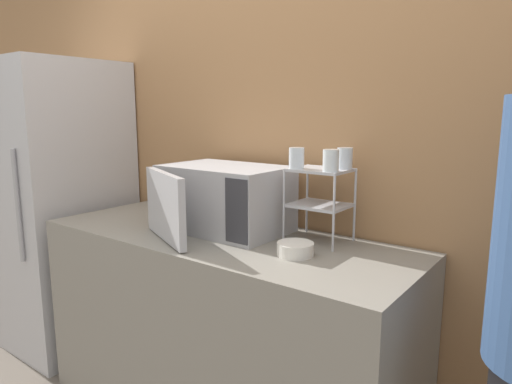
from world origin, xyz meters
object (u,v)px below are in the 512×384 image
at_px(bowl, 295,249).
at_px(refrigerator, 60,206).
at_px(dish_rack, 320,190).
at_px(microwave, 222,199).
at_px(glass_front_left, 297,158).
at_px(glass_front_right, 331,161).
at_px(glass_back_right, 345,158).

bearing_deg(bowl, refrigerator, 178.88).
bearing_deg(dish_rack, microwave, -165.49).
height_order(glass_front_left, glass_front_right, same).
height_order(dish_rack, refrigerator, refrigerator).
bearing_deg(dish_rack, glass_back_right, 32.40).
bearing_deg(glass_front_left, glass_back_right, 34.98).
relative_size(glass_front_left, glass_front_right, 1.00).
relative_size(glass_front_left, glass_back_right, 1.00).
distance_m(dish_rack, bowl, 0.31).
bearing_deg(glass_front_right, glass_front_left, -179.77).
bearing_deg(glass_front_left, refrigerator, -175.32).
relative_size(glass_front_left, refrigerator, 0.05).
bearing_deg(dish_rack, refrigerator, -173.51).
height_order(glass_front_left, refrigerator, refrigerator).
xyz_separation_m(glass_back_right, bowl, (-0.06, -0.28, -0.34)).
relative_size(glass_back_right, refrigerator, 0.05).
distance_m(dish_rack, glass_front_right, 0.17).
distance_m(microwave, glass_front_left, 0.43).
distance_m(dish_rack, glass_front_left, 0.17).
bearing_deg(bowl, glass_back_right, 78.33).
relative_size(microwave, refrigerator, 0.33).
height_order(microwave, glass_front_left, glass_front_left).
relative_size(dish_rack, glass_front_right, 3.56).
distance_m(glass_front_left, bowl, 0.39).
bearing_deg(dish_rack, glass_front_right, -37.36).
bearing_deg(refrigerator, glass_front_left, 4.68).
bearing_deg(refrigerator, dish_rack, 6.49).
xyz_separation_m(glass_front_left, refrigerator, (-1.64, -0.13, -0.39)).
height_order(dish_rack, glass_front_right, glass_front_right).
distance_m(glass_front_left, refrigerator, 1.70).
relative_size(glass_front_right, refrigerator, 0.05).
xyz_separation_m(glass_front_left, bowl, (0.11, -0.17, -0.34)).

